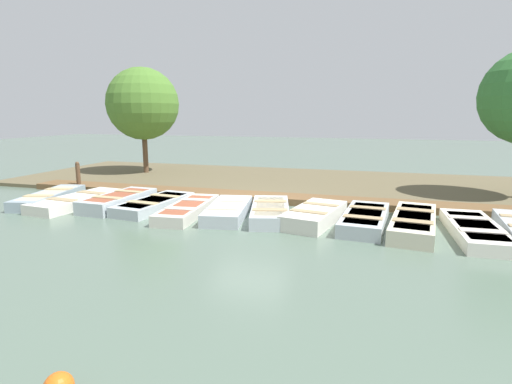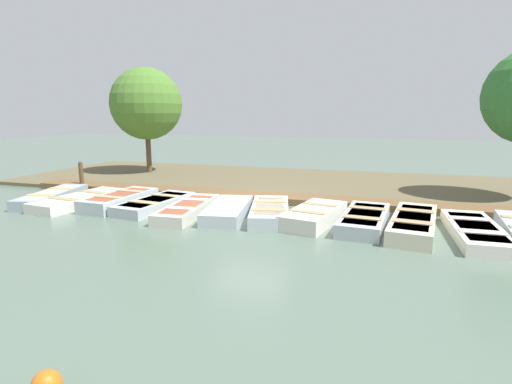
% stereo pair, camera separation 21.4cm
% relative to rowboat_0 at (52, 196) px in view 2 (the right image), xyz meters
% --- Properties ---
extents(ground_plane, '(80.00, 80.00, 0.00)m').
position_rel_rowboat_0_xyz_m(ground_plane, '(-0.97, 6.93, -0.18)').
color(ground_plane, '#566B5B').
extents(shore_bank, '(8.00, 24.00, 0.14)m').
position_rel_rowboat_0_xyz_m(shore_bank, '(-5.97, 6.93, -0.11)').
color(shore_bank, brown).
rests_on(shore_bank, ground_plane).
extents(dock_walkway, '(1.09, 18.60, 0.23)m').
position_rel_rowboat_0_xyz_m(dock_walkway, '(-2.36, 6.93, -0.07)').
color(dock_walkway, brown).
rests_on(dock_walkway, ground_plane).
extents(rowboat_0, '(3.35, 1.66, 0.37)m').
position_rel_rowboat_0_xyz_m(rowboat_0, '(0.00, 0.00, 0.00)').
color(rowboat_0, '#8C9EA8').
rests_on(rowboat_0, ground_plane).
extents(rowboat_1, '(3.35, 1.48, 0.35)m').
position_rel_rowboat_0_xyz_m(rowboat_1, '(0.15, 1.31, -0.01)').
color(rowboat_1, silver).
rests_on(rowboat_1, ground_plane).
extents(rowboat_2, '(2.85, 1.23, 0.44)m').
position_rel_rowboat_0_xyz_m(rowboat_2, '(-0.07, 2.73, 0.04)').
color(rowboat_2, '#B2BCC1').
rests_on(rowboat_2, ground_plane).
extents(rowboat_3, '(3.10, 1.47, 0.34)m').
position_rel_rowboat_0_xyz_m(rowboat_3, '(-0.15, 4.00, -0.01)').
color(rowboat_3, '#B2BCC1').
rests_on(rowboat_3, ground_plane).
extents(rowboat_4, '(3.27, 1.22, 0.34)m').
position_rel_rowboat_0_xyz_m(rowboat_4, '(0.18, 5.34, -0.01)').
color(rowboat_4, beige).
rests_on(rowboat_4, ground_plane).
extents(rowboat_5, '(2.97, 1.51, 0.38)m').
position_rel_rowboat_0_xyz_m(rowboat_5, '(0.04, 6.58, 0.01)').
color(rowboat_5, '#B2BCC1').
rests_on(rowboat_5, ground_plane).
extents(rowboat_6, '(3.11, 1.73, 0.39)m').
position_rel_rowboat_0_xyz_m(rowboat_6, '(-0.14, 7.83, 0.01)').
color(rowboat_6, '#B2BCC1').
rests_on(rowboat_6, ground_plane).
extents(rowboat_7, '(2.82, 1.60, 0.44)m').
position_rel_rowboat_0_xyz_m(rowboat_7, '(0.01, 9.15, 0.04)').
color(rowboat_7, silver).
rests_on(rowboat_7, ground_plane).
extents(rowboat_8, '(3.11, 1.33, 0.39)m').
position_rel_rowboat_0_xyz_m(rowboat_8, '(-0.07, 10.51, 0.01)').
color(rowboat_8, '#B2BCC1').
rests_on(rowboat_8, ground_plane).
extents(rowboat_9, '(3.51, 1.46, 0.41)m').
position_rel_rowboat_0_xyz_m(rowboat_9, '(0.01, 11.74, 0.03)').
color(rowboat_9, beige).
rests_on(rowboat_9, ground_plane).
extents(rowboat_10, '(3.33, 1.19, 0.33)m').
position_rel_rowboat_0_xyz_m(rowboat_10, '(0.16, 13.16, -0.02)').
color(rowboat_10, silver).
rests_on(rowboat_10, ground_plane).
extents(mooring_post_near, '(0.17, 0.17, 1.14)m').
position_rel_rowboat_0_xyz_m(mooring_post_near, '(-2.24, -0.65, 0.39)').
color(mooring_post_near, brown).
rests_on(mooring_post_near, ground_plane).
extents(park_tree_far_left, '(3.45, 3.45, 5.20)m').
position_rel_rowboat_0_xyz_m(park_tree_far_left, '(-6.44, -0.19, 3.29)').
color(park_tree_far_left, brown).
rests_on(park_tree_far_left, ground_plane).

